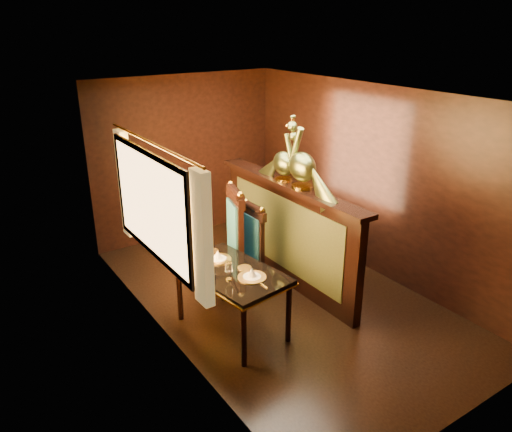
# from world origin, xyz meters

# --- Properties ---
(ground) EXTENTS (5.00, 5.00, 0.00)m
(ground) POSITION_xyz_m (0.00, 0.00, 0.00)
(ground) COLOR black
(ground) RESTS_ON ground
(room_shell) EXTENTS (3.04, 5.04, 2.52)m
(room_shell) POSITION_xyz_m (-0.09, 0.02, 1.58)
(room_shell) COLOR black
(room_shell) RESTS_ON ground
(partition) EXTENTS (0.26, 2.70, 1.36)m
(partition) POSITION_xyz_m (0.32, 0.30, 0.71)
(partition) COLOR black
(partition) RESTS_ON ground
(dining_table) EXTENTS (0.93, 1.36, 0.94)m
(dining_table) POSITION_xyz_m (-0.86, -0.25, 0.67)
(dining_table) COLOR black
(dining_table) RESTS_ON ground
(chair_left) EXTENTS (0.63, 0.65, 1.42)m
(chair_left) POSITION_xyz_m (-0.47, 0.43, 0.74)
(chair_left) COLOR black
(chair_left) RESTS_ON ground
(chair_right) EXTENTS (0.42, 0.47, 1.19)m
(chair_right) POSITION_xyz_m (-0.24, 0.35, 0.62)
(chair_right) COLOR black
(chair_right) RESTS_ON ground
(peacock_left) EXTENTS (0.27, 0.71, 0.84)m
(peacock_left) POSITION_xyz_m (0.33, 0.06, 1.78)
(peacock_left) COLOR #1C5540
(peacock_left) RESTS_ON partition
(peacock_right) EXTENTS (0.22, 0.60, 0.71)m
(peacock_right) POSITION_xyz_m (0.33, 0.42, 1.72)
(peacock_right) COLOR #1C5540
(peacock_right) RESTS_ON partition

